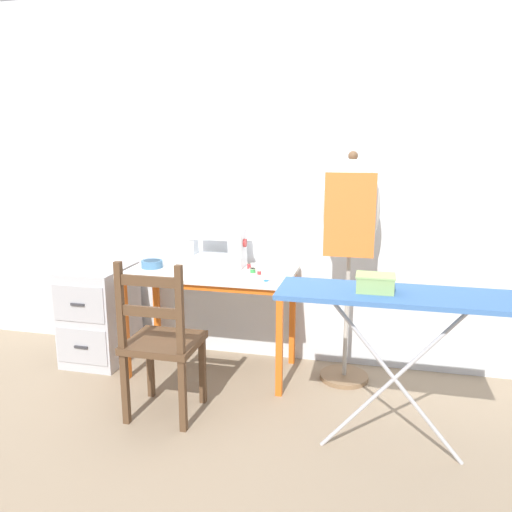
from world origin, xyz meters
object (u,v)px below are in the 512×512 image
ironing_board (399,302)px  storage_box (375,283)px  thread_spool_mid_table (253,271)px  wooden_chair (162,343)px  thread_spool_near_machine (249,266)px  filing_cabinet (100,314)px  thread_spool_far_edge (259,273)px  scissors (270,281)px  sewing_machine (220,249)px  fabric_bowl (152,264)px  dress_form (350,218)px

ironing_board → storage_box: storage_box is taller
thread_spool_mid_table → wooden_chair: wooden_chair is taller
thread_spool_near_machine → filing_cabinet: size_ratio=0.06×
ironing_board → thread_spool_far_edge: bearing=141.1°
scissors → filing_cabinet: scissors is taller
scissors → thread_spool_mid_table: size_ratio=2.78×
wooden_chair → ironing_board: 1.32m
scissors → thread_spool_far_edge: bearing=126.6°
thread_spool_far_edge → filing_cabinet: (-1.19, 0.04, -0.39)m
sewing_machine → scissors: size_ratio=3.24×
scissors → fabric_bowl: bearing=169.7°
thread_spool_near_machine → wooden_chair: size_ratio=0.04×
storage_box → filing_cabinet: bearing=159.4°
thread_spool_near_machine → ironing_board: bearing=-40.9°
scissors → thread_spool_far_edge: size_ratio=3.84×
dress_form → thread_spool_mid_table: bearing=-172.4°
thread_spool_mid_table → wooden_chair: 0.78m
thread_spool_near_machine → thread_spool_mid_table: 0.12m
thread_spool_far_edge → filing_cabinet: bearing=178.0°
scissors → filing_cabinet: bearing=172.3°
sewing_machine → dress_form: 0.91m
thread_spool_far_edge → sewing_machine: bearing=152.1°
wooden_chair → storage_box: bearing=-4.5°
ironing_board → storage_box: 0.14m
filing_cabinet → dress_form: size_ratio=0.46×
thread_spool_near_machine → thread_spool_mid_table: thread_spool_near_machine is taller
thread_spool_near_machine → dress_form: (0.66, -0.02, 0.35)m
dress_form → scissors: bearing=-151.3°
scissors → thread_spool_mid_table: bearing=131.6°
filing_cabinet → dress_form: dress_form is taller
sewing_machine → filing_cabinet: bearing=-171.9°
dress_form → storage_box: size_ratio=8.23×
fabric_bowl → thread_spool_near_machine: size_ratio=3.61×
thread_spool_far_edge → ironing_board: ironing_board is taller
thread_spool_mid_table → scissors: bearing=-48.4°
thread_spool_mid_table → thread_spool_far_edge: bearing=-34.6°
thread_spool_mid_table → storage_box: bearing=-42.6°
thread_spool_near_machine → storage_box: 1.17m
scissors → sewing_machine: bearing=144.0°
thread_spool_near_machine → fabric_bowl: bearing=-169.8°
storage_box → thread_spool_far_edge: bearing=136.8°
fabric_bowl → sewing_machine: bearing=18.2°
sewing_machine → thread_spool_near_machine: sewing_machine is taller
filing_cabinet → ironing_board: ironing_board is taller
scissors → thread_spool_near_machine: size_ratio=3.04×
thread_spool_far_edge → filing_cabinet: 1.25m
fabric_bowl → thread_spool_far_edge: (0.75, -0.02, -0.01)m
scissors → filing_cabinet: (-1.29, 0.18, -0.37)m
sewing_machine → dress_form: size_ratio=0.26×
scissors → wooden_chair: (-0.53, -0.45, -0.28)m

